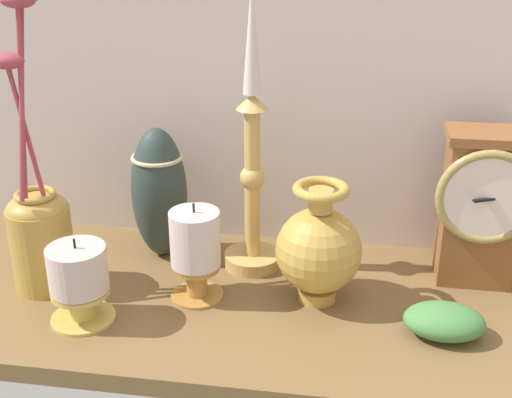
{
  "coord_description": "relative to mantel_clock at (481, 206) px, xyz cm",
  "views": [
    {
      "loc": [
        11.44,
        -73.21,
        46.24
      ],
      "look_at": [
        0.07,
        0.0,
        14.0
      ],
      "focal_mm": 46.6,
      "sensor_mm": 36.0,
      "label": 1
    }
  ],
  "objects": [
    {
      "name": "back_wall",
      "position": [
        -28.28,
        9.43,
        21.45
      ],
      "size": [
        120.0,
        2.0,
        65.0
      ],
      "primitive_type": "cube",
      "color": "silver",
      "rests_on": "ground_plane"
    },
    {
      "name": "mantel_clock",
      "position": [
        0.0,
        0.0,
        0.0
      ],
      "size": [
        12.71,
        8.88,
        20.98
      ],
      "color": "brown",
      "rests_on": "ground_plane"
    },
    {
      "name": "ground_plane",
      "position": [
        -28.28,
        -9.07,
        -12.25
      ],
      "size": [
        100.0,
        36.0,
        2.4
      ],
      "primitive_type": "cube",
      "color": "brown"
    },
    {
      "name": "pillar_candle_near_clock",
      "position": [
        -35.83,
        -9.94,
        -4.15
      ],
      "size": [
        6.87,
        6.87,
        13.27
      ],
      "color": "#BA833C",
      "rests_on": "ground_plane"
    },
    {
      "name": "candlestick_tall_left",
      "position": [
        -30.04,
        -0.47,
        3.48
      ],
      "size": [
        7.98,
        7.98,
        39.63
      ],
      "color": "tan",
      "rests_on": "ground_plane"
    },
    {
      "name": "brass_vase_jar",
      "position": [
        -56.43,
        -10.06,
        -1.7
      ],
      "size": [
        8.08,
        8.76,
        38.06
      ],
      "color": "#B28D3D",
      "rests_on": "ground_plane"
    },
    {
      "name": "pillar_candle_front",
      "position": [
        -48.48,
        -17.21,
        -5.55
      ],
      "size": [
        7.88,
        7.88,
        11.05
      ],
      "color": "#CBB152",
      "rests_on": "ground_plane"
    },
    {
      "name": "brass_vase_bulbous",
      "position": [
        -20.39,
        -8.1,
        -3.69
      ],
      "size": [
        10.9,
        10.9,
        15.97
      ],
      "color": "gold",
      "rests_on": "ground_plane"
    },
    {
      "name": "ivy_sprig",
      "position": [
        -5.05,
        -13.93,
        -9.1
      ],
      "size": [
        9.54,
        6.68,
        3.91
      ],
      "color": "#498543",
      "rests_on": "ground_plane"
    },
    {
      "name": "tall_ceramic_vase",
      "position": [
        -43.55,
        0.79,
        -1.3
      ],
      "size": [
        7.83,
        7.83,
        19.22
      ],
      "color": "#2D3C38",
      "rests_on": "ground_plane"
    }
  ]
}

